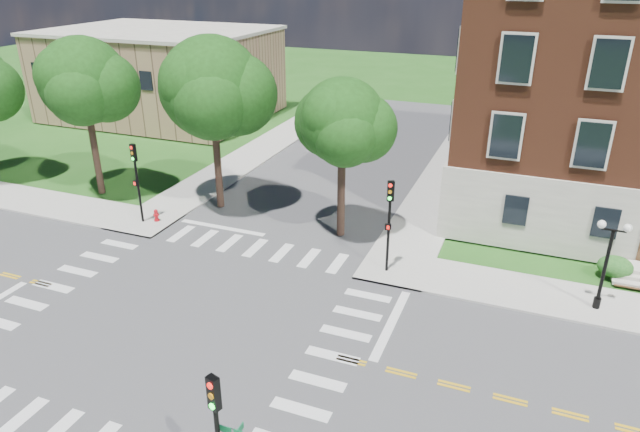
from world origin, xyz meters
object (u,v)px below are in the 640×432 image
at_px(traffic_signal_se, 217,430).
at_px(twin_lamp_west, 607,260).
at_px(traffic_signal_ne, 389,215).
at_px(traffic_signal_nw, 136,173).
at_px(fire_hydrant, 156,216).

bearing_deg(traffic_signal_se, twin_lamp_west, 56.17).
xyz_separation_m(traffic_signal_ne, twin_lamp_west, (9.69, 0.21, -0.66)).
relative_size(traffic_signal_nw, fire_hydrant, 6.40).
bearing_deg(fire_hydrant, traffic_signal_se, -48.71).
bearing_deg(twin_lamp_west, traffic_signal_nw, 179.65).
relative_size(traffic_signal_ne, traffic_signal_nw, 1.00).
distance_m(traffic_signal_se, traffic_signal_nw, 21.26).
height_order(traffic_signal_se, twin_lamp_west, traffic_signal_se).
height_order(traffic_signal_nw, fire_hydrant, traffic_signal_nw).
xyz_separation_m(traffic_signal_nw, fire_hydrant, (0.74, 0.37, -2.72)).
height_order(traffic_signal_se, traffic_signal_nw, same).
bearing_deg(traffic_signal_ne, traffic_signal_nw, 178.63).
height_order(traffic_signal_nw, twin_lamp_west, traffic_signal_nw).
relative_size(traffic_signal_ne, twin_lamp_west, 1.13).
bearing_deg(traffic_signal_se, traffic_signal_ne, 87.91).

